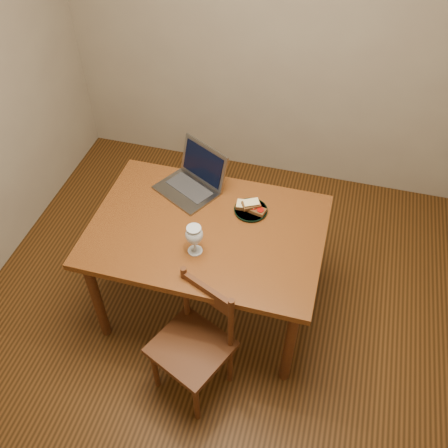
% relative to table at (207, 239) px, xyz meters
% --- Properties ---
extents(floor, '(3.20, 3.20, 0.02)m').
position_rel_table_xyz_m(floor, '(0.10, -0.11, -0.66)').
color(floor, black).
rests_on(floor, ground).
extents(back_wall, '(3.20, 0.02, 2.60)m').
position_rel_table_xyz_m(back_wall, '(0.10, 1.50, 0.65)').
color(back_wall, gray).
rests_on(back_wall, floor).
extents(table, '(1.30, 0.90, 0.74)m').
position_rel_table_xyz_m(table, '(0.00, 0.00, 0.00)').
color(table, '#431D0B').
rests_on(table, floor).
extents(chair, '(0.49, 0.48, 0.41)m').
position_rel_table_xyz_m(chair, '(0.08, -0.53, -0.21)').
color(chair, '#3F1A0D').
rests_on(chair, floor).
extents(plate, '(0.19, 0.19, 0.02)m').
position_rel_table_xyz_m(plate, '(0.21, 0.19, 0.09)').
color(plate, black).
rests_on(plate, table).
extents(sandwich_cheese, '(0.11, 0.07, 0.03)m').
position_rel_table_xyz_m(sandwich_cheese, '(0.17, 0.20, 0.12)').
color(sandwich_cheese, '#381E0C').
rests_on(sandwich_cheese, plate).
extents(sandwich_tomato, '(0.11, 0.08, 0.03)m').
position_rel_table_xyz_m(sandwich_tomato, '(0.24, 0.19, 0.12)').
color(sandwich_tomato, '#381E0C').
rests_on(sandwich_tomato, plate).
extents(sandwich_top, '(0.12, 0.10, 0.03)m').
position_rel_table_xyz_m(sandwich_top, '(0.21, 0.20, 0.14)').
color(sandwich_top, '#381E0C').
rests_on(sandwich_top, plate).
extents(milk_glass, '(0.09, 0.09, 0.18)m').
position_rel_table_xyz_m(milk_glass, '(-0.01, -0.18, 0.18)').
color(milk_glass, white).
rests_on(milk_glass, table).
extents(laptop, '(0.45, 0.44, 0.25)m').
position_rel_table_xyz_m(laptop, '(-0.17, 0.31, 0.15)').
color(laptop, slate).
rests_on(laptop, table).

